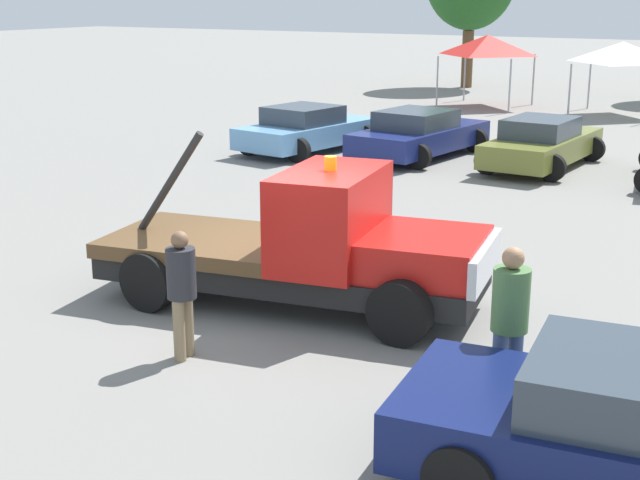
{
  "coord_description": "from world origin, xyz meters",
  "views": [
    {
      "loc": [
        6.67,
        -10.67,
        4.5
      ],
      "look_at": [
        0.5,
        0.0,
        1.05
      ],
      "focal_mm": 50.0,
      "sensor_mm": 36.0,
      "label": 1
    }
  ],
  "objects": [
    {
      "name": "ground_plane",
      "position": [
        0.0,
        0.0,
        0.0
      ],
      "size": [
        160.0,
        160.0,
        0.0
      ],
      "primitive_type": "plane",
      "color": "gray"
    },
    {
      "name": "tow_truck",
      "position": [
        0.34,
        0.06,
        0.9
      ],
      "size": [
        6.0,
        2.96,
        2.51
      ],
      "rotation": [
        0.0,
        0.0,
        0.17
      ],
      "color": "black",
      "rests_on": "ground"
    },
    {
      "name": "person_near_truck",
      "position": [
        3.88,
        -1.69,
        1.07
      ],
      "size": [
        0.41,
        0.41,
        1.85
      ],
      "rotation": [
        0.0,
        0.0,
        5.75
      ],
      "color": "#475B84",
      "rests_on": "ground"
    },
    {
      "name": "person_at_hood",
      "position": [
        -0.08,
        -2.43,
        0.96
      ],
      "size": [
        0.37,
        0.37,
        1.67
      ],
      "rotation": [
        0.0,
        0.0,
        3.26
      ],
      "color": "#847051",
      "rests_on": "ground"
    },
    {
      "name": "parked_car_skyblue",
      "position": [
        -6.49,
        11.33,
        0.65
      ],
      "size": [
        2.98,
        4.73,
        1.34
      ],
      "rotation": [
        0.0,
        0.0,
        1.41
      ],
      "color": "#669ED1",
      "rests_on": "ground"
    },
    {
      "name": "parked_car_navy",
      "position": [
        -3.31,
        12.13,
        0.65
      ],
      "size": [
        2.9,
        4.95,
        1.34
      ],
      "rotation": [
        0.0,
        0.0,
        1.45
      ],
      "color": "navy",
      "rests_on": "ground"
    },
    {
      "name": "parked_car_olive",
      "position": [
        0.12,
        12.31,
        0.65
      ],
      "size": [
        2.54,
        4.86,
        1.34
      ],
      "rotation": [
        0.0,
        0.0,
        1.51
      ],
      "color": "olive",
      "rests_on": "ground"
    },
    {
      "name": "canopy_tent_red",
      "position": [
        -5.66,
        24.0,
        2.43
      ],
      "size": [
        3.04,
        3.04,
        2.84
      ],
      "color": "#9E9EA3",
      "rests_on": "ground"
    },
    {
      "name": "canopy_tent_white",
      "position": [
        -0.43,
        23.93,
        2.33
      ],
      "size": [
        2.99,
        2.99,
        2.72
      ],
      "color": "#9E9EA3",
      "rests_on": "ground"
    }
  ]
}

